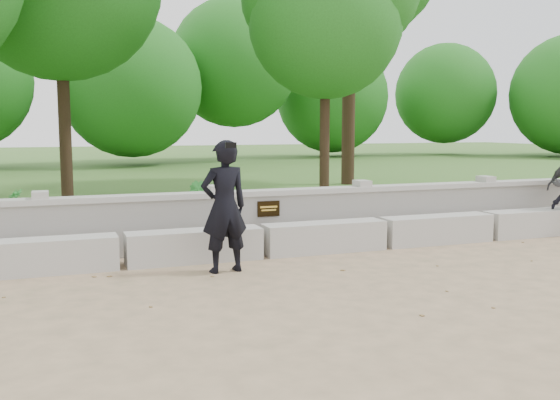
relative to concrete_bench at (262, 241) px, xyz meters
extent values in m
plane|color=tan|center=(0.00, -1.90, -0.22)|extent=(80.00, 80.00, 0.00)
cube|color=#345D21|center=(0.00, 12.10, -0.10)|extent=(40.00, 22.00, 0.25)
cube|color=#ABA8A1|center=(-3.00, 0.00, 0.00)|extent=(1.90, 0.45, 0.45)
cube|color=#ABA8A1|center=(-1.00, 0.00, 0.00)|extent=(1.90, 0.45, 0.45)
cube|color=#ABA8A1|center=(1.00, 0.00, 0.00)|extent=(1.90, 0.45, 0.45)
cube|color=#ABA8A1|center=(3.00, 0.00, 0.00)|extent=(1.90, 0.45, 0.45)
cube|color=#ABA8A1|center=(5.00, 0.00, 0.00)|extent=(1.90, 0.45, 0.45)
cube|color=#A09E97|center=(0.00, 0.70, 0.18)|extent=(12.50, 0.25, 0.82)
cube|color=#ABA8A1|center=(0.00, 0.70, 0.64)|extent=(12.50, 0.35, 0.08)
cube|color=black|center=(0.30, 0.56, 0.40)|extent=(0.36, 0.02, 0.24)
imported|color=black|center=(-0.77, -0.74, 0.64)|extent=(0.67, 0.48, 1.72)
cube|color=black|center=(-0.77, -1.09, 1.44)|extent=(0.14, 0.04, 0.07)
cylinder|color=#382619|center=(-2.50, 6.32, 2.01)|extent=(0.27, 0.27, 3.97)
cylinder|color=#382619|center=(2.77, 3.90, 1.62)|extent=(0.22, 0.22, 3.20)
sphere|color=#1D5A18|center=(2.77, 3.90, 4.13)|extent=(3.30, 3.30, 3.30)
cylinder|color=#382619|center=(5.09, 7.40, 2.76)|extent=(0.37, 0.37, 5.47)
imported|color=#28772C|center=(-0.43, 2.24, 0.37)|extent=(0.45, 0.48, 0.68)
imported|color=#28772C|center=(-3.44, 3.30, 0.30)|extent=(0.39, 0.40, 0.55)
camera|label=1|loc=(-2.88, -8.48, 1.68)|focal=40.00mm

